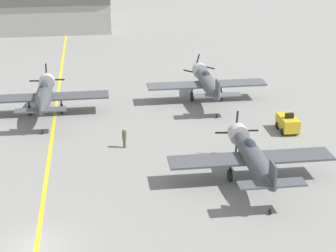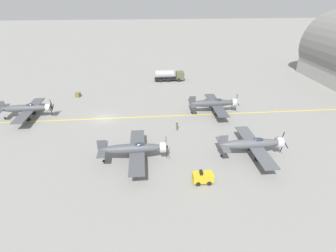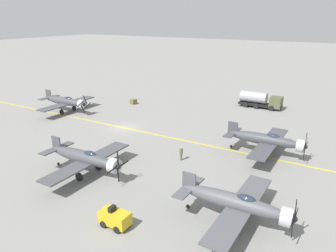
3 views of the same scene
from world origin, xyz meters
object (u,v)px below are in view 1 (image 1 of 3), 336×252
at_px(airplane_mid_right, 253,156).
at_px(airplane_far_center, 44,95).
at_px(ground_crew_walking, 124,137).
at_px(airplane_far_right, 207,83).
at_px(tow_tractor, 288,123).

height_order(airplane_mid_right, airplane_far_center, same).
height_order(airplane_far_center, ground_crew_walking, airplane_far_center).
height_order(airplane_far_right, tow_tractor, airplane_far_right).
bearing_deg(airplane_far_right, ground_crew_walking, -130.35).
xyz_separation_m(airplane_far_right, ground_crew_walking, (-8.98, -10.16, -1.07)).
relative_size(airplane_far_center, tow_tractor, 4.62).
bearing_deg(airplane_far_right, tow_tractor, -56.37).
relative_size(airplane_mid_right, tow_tractor, 4.62).
distance_m(airplane_far_right, tow_tractor, 10.27).
xyz_separation_m(airplane_far_right, airplane_far_center, (-15.92, -1.73, 0.00)).
distance_m(airplane_mid_right, ground_crew_walking, 11.37).
xyz_separation_m(airplane_far_center, tow_tractor, (21.39, -6.87, -1.22)).
bearing_deg(ground_crew_walking, tow_tractor, 6.16).
height_order(airplane_far_right, airplane_far_center, airplane_far_center).
bearing_deg(tow_tractor, ground_crew_walking, -173.84).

